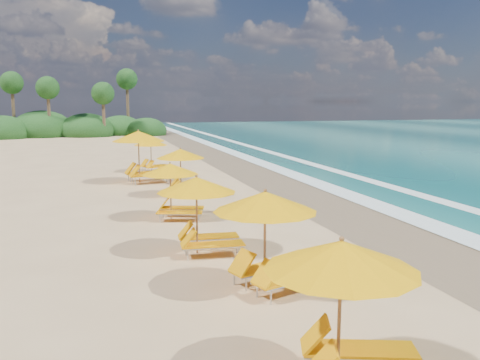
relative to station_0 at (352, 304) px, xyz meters
The scene contains 11 objects.
ground 11.82m from the station_0, 81.67° to the left, with size 160.00×160.00×0.00m, color tan.
wet_sand 13.02m from the station_0, 63.88° to the left, with size 4.00×160.00×0.01m, color #7B6449.
surf_foam 14.40m from the station_0, 54.16° to the left, with size 4.00×160.00×0.01m.
station_0 is the anchor object (origin of this frame).
station_1 3.90m from the station_0, 87.38° to the left, with size 2.87×2.80×2.26m.
station_2 7.00m from the station_0, 95.55° to the left, with size 2.43×2.28×2.15m.
station_3 11.20m from the station_0, 94.00° to the left, with size 2.52×2.45×2.01m.
station_4 15.40m from the station_0, 88.95° to the left, with size 2.38×2.22×2.12m.
station_5 19.70m from the station_0, 93.17° to the left, with size 3.16×2.99×2.69m.
station_6 23.52m from the station_0, 90.34° to the left, with size 2.54×2.48×1.99m.
treeline 57.74m from the station_0, 98.20° to the left, with size 25.80×8.80×9.74m.
Camera 1 is at (-5.09, -17.68, 4.07)m, focal length 37.76 mm.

